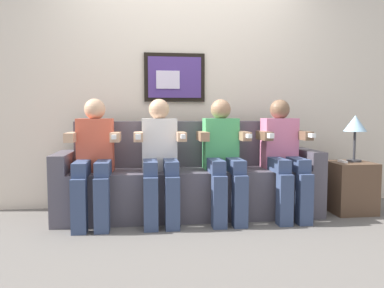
{
  "coord_description": "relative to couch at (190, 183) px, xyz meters",
  "views": [
    {
      "loc": [
        -0.43,
        -3.18,
        0.97
      ],
      "look_at": [
        0.0,
        0.15,
        0.7
      ],
      "focal_mm": 34.81,
      "sensor_mm": 36.0,
      "label": 1
    }
  ],
  "objects": [
    {
      "name": "person_leftmost",
      "position": [
        -0.87,
        -0.17,
        0.29
      ],
      "size": [
        0.46,
        0.56,
        1.11
      ],
      "color": "#D8593F",
      "rests_on": "ground_plane"
    },
    {
      "name": "side_table_right",
      "position": [
        1.58,
        -0.11,
        -0.06
      ],
      "size": [
        0.4,
        0.4,
        0.5
      ],
      "color": "brown",
      "rests_on": "ground_plane"
    },
    {
      "name": "person_right_center",
      "position": [
        0.29,
        -0.17,
        0.29
      ],
      "size": [
        0.46,
        0.56,
        1.11
      ],
      "color": "#4CB266",
      "rests_on": "ground_plane"
    },
    {
      "name": "person_rightmost",
      "position": [
        0.87,
        -0.17,
        0.29
      ],
      "size": [
        0.46,
        0.56,
        1.11
      ],
      "color": "pink",
      "rests_on": "ground_plane"
    },
    {
      "name": "couch",
      "position": [
        0.0,
        0.0,
        0.0
      ],
      "size": [
        2.47,
        0.58,
        0.9
      ],
      "color": "#514C56",
      "rests_on": "ground_plane"
    },
    {
      "name": "person_left_center",
      "position": [
        -0.29,
        -0.17,
        0.29
      ],
      "size": [
        0.46,
        0.56,
        1.11
      ],
      "color": "white",
      "rests_on": "ground_plane"
    },
    {
      "name": "table_lamp",
      "position": [
        1.63,
        -0.08,
        0.55
      ],
      "size": [
        0.22,
        0.22,
        0.46
      ],
      "color": "#333338",
      "rests_on": "side_table_right"
    },
    {
      "name": "back_wall_assembly",
      "position": [
        -0.0,
        0.44,
        0.99
      ],
      "size": [
        4.87,
        0.1,
        2.6
      ],
      "color": "beige",
      "rests_on": "ground_plane"
    },
    {
      "name": "spare_remote_on_table",
      "position": [
        1.49,
        -0.13,
        0.2
      ],
      "size": [
        0.04,
        0.13,
        0.02
      ],
      "primitive_type": "cube",
      "color": "white",
      "rests_on": "side_table_right"
    },
    {
      "name": "ground_plane",
      "position": [
        0.0,
        -0.33,
        -0.31
      ],
      "size": [
        6.33,
        6.33,
        0.0
      ],
      "primitive_type": "plane",
      "color": "#66605B"
    }
  ]
}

